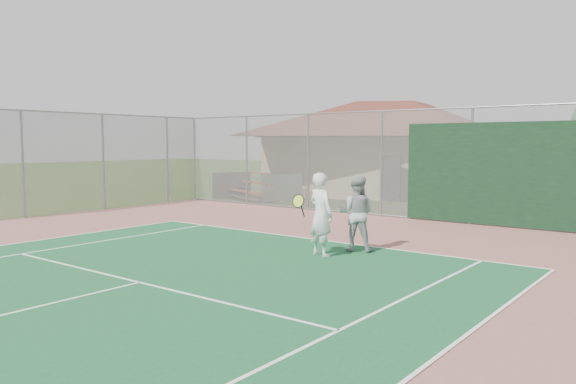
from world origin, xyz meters
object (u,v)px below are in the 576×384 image
at_px(clubhouse, 393,139).
at_px(player_grey_back, 356,214).
at_px(bleachers, 255,186).
at_px(player_white_front, 320,215).

height_order(clubhouse, player_grey_back, clubhouse).
relative_size(clubhouse, bleachers, 3.78).
bearing_deg(clubhouse, player_white_front, -88.96).
bearing_deg(clubhouse, player_grey_back, -86.49).
relative_size(bleachers, player_grey_back, 2.19).
distance_m(player_white_front, player_grey_back, 1.01).
bearing_deg(clubhouse, bleachers, -138.86).
distance_m(clubhouse, player_grey_back, 15.24).
bearing_deg(player_grey_back, bleachers, -60.78).
xyz_separation_m(player_white_front, player_grey_back, (0.32, 0.96, -0.05)).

